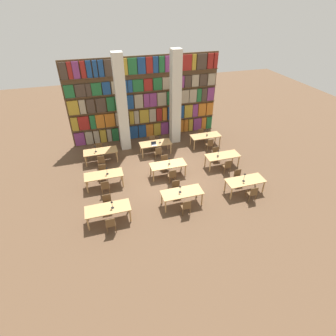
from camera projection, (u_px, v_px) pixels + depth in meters
ground_plane at (167, 175)px, 14.95m from camera, size 40.00×40.00×0.00m
bookshelf_bank at (146, 101)px, 17.49m from camera, size 10.09×0.35×5.50m
pillar_left at (122, 105)px, 15.95m from camera, size 0.62×0.62×6.00m
pillar_center at (175, 99)px, 16.76m from camera, size 0.62×0.62×6.00m
reading_table_0 at (108, 210)px, 11.65m from camera, size 2.00×0.83×0.76m
chair_0 at (111, 224)px, 11.21m from camera, size 0.42×0.40×0.87m
chair_1 at (107, 203)px, 12.32m from camera, size 0.42×0.40×0.87m
desk_lamp_0 at (112, 203)px, 11.47m from camera, size 0.14×0.14×0.39m
reading_table_1 at (182, 193)px, 12.57m from camera, size 2.00×0.83×0.76m
chair_2 at (186, 206)px, 12.12m from camera, size 0.42×0.40×0.87m
chair_3 at (177, 188)px, 13.24m from camera, size 0.42×0.40×0.87m
desk_lamp_1 at (180, 188)px, 12.38m from camera, size 0.14×0.14×0.39m
reading_table_2 at (245, 182)px, 13.36m from camera, size 2.00×0.83×0.76m
chair_4 at (252, 193)px, 12.92m from camera, size 0.42×0.40×0.87m
chair_5 at (238, 177)px, 14.04m from camera, size 0.42×0.40×0.87m
desk_lamp_2 at (245, 176)px, 13.07m from camera, size 0.14×0.14×0.48m
reading_table_3 at (104, 176)px, 13.78m from camera, size 2.00×0.83×0.76m
chair_6 at (105, 187)px, 13.34m from camera, size 0.42×0.40×0.87m
chair_7 at (103, 172)px, 14.45m from camera, size 0.42×0.40×0.87m
desk_lamp_3 at (107, 169)px, 13.59m from camera, size 0.14×0.14×0.44m
reading_table_4 at (168, 165)px, 14.60m from camera, size 2.00×0.83×0.76m
chair_8 at (172, 175)px, 14.16m from camera, size 0.42×0.40×0.87m
chair_9 at (165, 162)px, 15.28m from camera, size 0.42×0.40×0.87m
desk_lamp_4 at (169, 160)px, 14.39m from camera, size 0.14×0.14×0.43m
reading_table_5 at (222, 156)px, 15.39m from camera, size 2.00×0.83×0.76m
chair_10 at (227, 166)px, 14.94m from camera, size 0.42×0.40×0.87m
chair_11 at (216, 154)px, 16.05m from camera, size 0.42×0.40×0.87m
desk_lamp_5 at (218, 152)px, 15.11m from camera, size 0.14×0.14×0.40m
reading_table_6 at (101, 152)px, 15.81m from camera, size 2.00×0.83×0.76m
chair_12 at (101, 161)px, 15.35m from camera, size 0.42×0.40×0.87m
chair_13 at (100, 149)px, 16.47m from camera, size 0.42×0.40×0.87m
desk_lamp_6 at (95, 147)px, 15.50m from camera, size 0.14×0.14×0.44m
reading_table_7 at (155, 144)px, 16.62m from camera, size 2.00×0.83×0.76m
chair_14 at (158, 152)px, 16.17m from camera, size 0.42×0.40×0.87m
chair_15 at (153, 142)px, 17.29m from camera, size 0.42×0.40×0.87m
desk_lamp_7 at (160, 139)px, 16.45m from camera, size 0.14×0.14×0.43m
laptop at (154, 144)px, 16.34m from camera, size 0.32×0.22×0.21m
reading_table_8 at (206, 137)px, 17.49m from camera, size 2.00×0.83×0.76m
chair_16 at (209, 144)px, 17.05m from camera, size 0.42×0.40×0.87m
chair_17 at (201, 135)px, 18.16m from camera, size 0.42×0.40×0.87m
desk_lamp_8 at (207, 131)px, 17.31m from camera, size 0.14×0.14×0.45m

